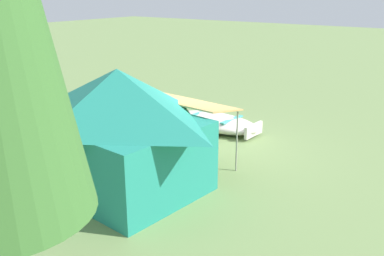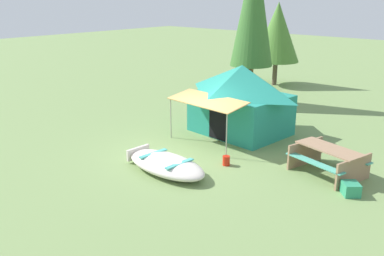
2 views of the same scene
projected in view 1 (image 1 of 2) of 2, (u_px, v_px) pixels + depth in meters
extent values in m
plane|color=#728D52|center=(204.00, 150.00, 10.91)|extent=(80.00, 80.00, 0.00)
ellipsoid|color=silver|center=(216.00, 122.00, 12.45)|extent=(2.82, 1.44, 0.45)
ellipsoid|color=#4E4946|center=(216.00, 121.00, 12.44)|extent=(2.59, 1.27, 0.16)
cube|color=teal|center=(201.00, 113.00, 12.72)|extent=(0.19, 0.99, 0.04)
cube|color=teal|center=(232.00, 119.00, 12.07)|extent=(0.19, 0.99, 0.04)
cube|color=silver|center=(254.00, 130.00, 11.69)|extent=(0.12, 0.83, 0.34)
cube|color=#228877|center=(121.00, 154.00, 8.68)|extent=(3.29, 2.68, 1.46)
pyramid|color=#228877|center=(118.00, 95.00, 8.30)|extent=(3.56, 2.90, 1.01)
cube|color=black|center=(164.00, 144.00, 9.60)|extent=(0.76, 0.10, 1.17)
cube|color=tan|center=(179.00, 100.00, 9.70)|extent=(2.87, 1.32, 0.19)
cylinder|color=gray|center=(154.00, 120.00, 11.09)|extent=(0.04, 0.04, 1.38)
cylinder|color=gray|center=(237.00, 142.00, 9.48)|extent=(0.04, 0.04, 1.38)
cube|color=#9B7758|center=(55.00, 107.00, 11.99)|extent=(1.97, 1.17, 0.04)
cube|color=#4FAD97|center=(36.00, 121.00, 11.72)|extent=(1.85, 0.71, 0.04)
cube|color=#4FAD97|center=(76.00, 113.00, 12.43)|extent=(1.85, 0.71, 0.04)
cube|color=#9B7758|center=(45.00, 114.00, 12.71)|extent=(0.41, 1.40, 0.74)
cube|color=#9B7758|center=(69.00, 127.00, 11.51)|extent=(0.41, 1.40, 0.74)
cube|color=#2D9167|center=(60.00, 115.00, 13.38)|extent=(0.60, 0.60, 0.33)
cylinder|color=red|center=(156.00, 132.00, 11.85)|extent=(0.28, 0.28, 0.29)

